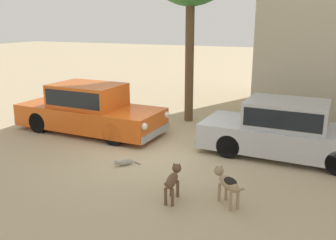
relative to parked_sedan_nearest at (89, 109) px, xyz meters
name	(u,v)px	position (x,y,z in m)	size (l,w,h in m)	color
ground_plane	(148,152)	(2.52, -1.02, -0.74)	(80.00, 80.00, 0.00)	tan
parked_sedan_nearest	(89,109)	(0.00, 0.00, 0.00)	(4.84, 1.95, 1.51)	#D15619
parked_sedan_second	(286,129)	(5.88, 0.18, -0.03)	(4.52, 1.94, 1.45)	#B2B5BA
stray_dog_spotted	(173,179)	(4.12, -3.19, -0.32)	(0.26, 0.98, 0.66)	brown
stray_dog_tan	(227,182)	(5.15, -2.97, -0.29)	(0.79, 0.79, 0.68)	#997F60
stray_cat	(124,162)	(2.39, -2.04, -0.66)	(0.54, 0.48, 0.17)	gray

